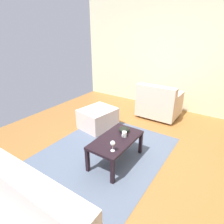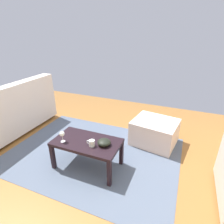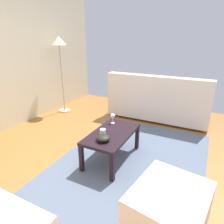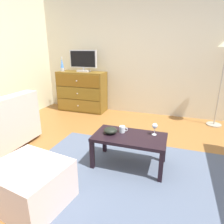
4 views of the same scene
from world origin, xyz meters
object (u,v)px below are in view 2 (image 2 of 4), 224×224
at_px(mug, 92,143).
at_px(bowl_decorative, 104,142).
at_px(coffee_table, 87,144).
at_px(couch_large, 2,117).
at_px(wine_glass, 62,134).
at_px(ottoman, 154,132).

height_order(mug, bowl_decorative, mug).
bearing_deg(coffee_table, couch_large, -5.46).
xyz_separation_m(wine_glass, couch_large, (1.53, -0.31, -0.17)).
relative_size(wine_glass, bowl_decorative, 0.89).
distance_m(wine_glass, ottoman, 1.54).
relative_size(wine_glass, couch_large, 0.08).
relative_size(mug, couch_large, 0.06).
bearing_deg(mug, bowl_decorative, -149.55).
relative_size(bowl_decorative, ottoman, 0.25).
bearing_deg(coffee_table, ottoman, -128.59).
distance_m(coffee_table, mug, 0.17).
height_order(mug, ottoman, mug).
relative_size(coffee_table, mug, 7.98).
bearing_deg(bowl_decorative, couch_large, -4.60).
xyz_separation_m(mug, bowl_decorative, (-0.14, -0.08, -0.00)).
height_order(coffee_table, couch_large, couch_large).
bearing_deg(ottoman, couch_large, 16.74).
relative_size(coffee_table, couch_large, 0.45).
relative_size(couch_large, ottoman, 2.90).
distance_m(mug, ottoman, 1.24).
bearing_deg(bowl_decorative, wine_glass, 14.35).
bearing_deg(mug, ottoman, -122.06).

